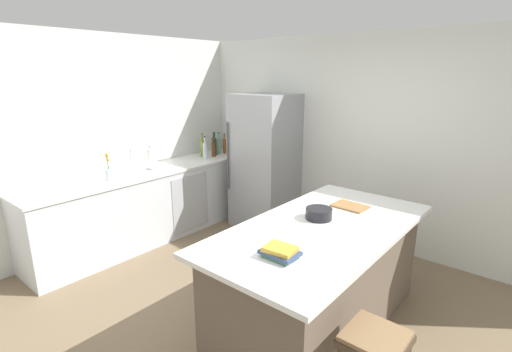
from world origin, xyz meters
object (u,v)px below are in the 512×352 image
(refrigerator, at_px, (265,162))
(whiskey_bottle, at_px, (231,145))
(cookbook_stack, at_px, (280,252))
(cutting_board, at_px, (350,206))
(sink_faucet, at_px, (132,160))
(olive_oil_bottle, at_px, (202,147))
(flower_vase, at_px, (109,172))
(gin_bottle, at_px, (219,146))
(paper_towel_roll, at_px, (151,159))
(syrup_bottle, at_px, (214,149))
(bar_stool, at_px, (374,351))
(wine_bottle, at_px, (214,146))
(vinegar_bottle, at_px, (225,146))
(kitchen_island, at_px, (319,276))
(mixing_bowl, at_px, (319,214))
(soda_bottle, at_px, (205,150))

(refrigerator, distance_m, whiskey_bottle, 0.83)
(cookbook_stack, distance_m, cutting_board, 1.22)
(sink_faucet, relative_size, olive_oil_bottle, 0.87)
(refrigerator, xyz_separation_m, flower_vase, (-0.81, -1.88, 0.09))
(gin_bottle, bearing_deg, cookbook_stack, -37.63)
(paper_towel_roll, bearing_deg, syrup_bottle, 85.67)
(bar_stool, distance_m, wine_bottle, 3.98)
(vinegar_bottle, distance_m, olive_oil_bottle, 0.38)
(kitchen_island, bearing_deg, refrigerator, 140.43)
(wine_bottle, xyz_separation_m, mixing_bowl, (2.55, -1.22, -0.10))
(syrup_bottle, bearing_deg, bar_stool, -29.66)
(sink_faucet, xyz_separation_m, gin_bottle, (0.02, 1.49, -0.03))
(refrigerator, height_order, sink_faucet, refrigerator)
(paper_towel_roll, xyz_separation_m, syrup_bottle, (0.08, 1.04, -0.02))
(flower_vase, xyz_separation_m, syrup_bottle, (0.01, 1.66, 0.02))
(kitchen_island, relative_size, flower_vase, 6.71)
(paper_towel_roll, bearing_deg, wine_bottle, 90.50)
(paper_towel_roll, bearing_deg, vinegar_bottle, 88.59)
(wine_bottle, bearing_deg, vinegar_bottle, 76.74)
(refrigerator, distance_m, gin_bottle, 0.90)
(olive_oil_bottle, bearing_deg, refrigerator, 18.70)
(syrup_bottle, bearing_deg, sink_faucet, -95.13)
(paper_towel_roll, relative_size, mixing_bowl, 1.37)
(sink_faucet, xyz_separation_m, cutting_board, (2.65, 0.61, -0.15))
(flower_vase, bearing_deg, cookbook_stack, -5.13)
(sink_faucet, bearing_deg, gin_bottle, 89.05)
(refrigerator, height_order, olive_oil_bottle, refrigerator)
(wine_bottle, bearing_deg, whiskey_bottle, 74.00)
(vinegar_bottle, distance_m, cutting_board, 2.76)
(soda_bottle, height_order, cutting_board, soda_bottle)
(vinegar_bottle, distance_m, gin_bottle, 0.09)
(cutting_board, bearing_deg, kitchen_island, -86.96)
(gin_bottle, xyz_separation_m, syrup_bottle, (0.09, -0.20, -0.01))
(bar_stool, bearing_deg, wine_bottle, 149.76)
(paper_towel_roll, xyz_separation_m, wine_bottle, (-0.01, 1.14, 0.01))
(whiskey_bottle, bearing_deg, wine_bottle, -106.00)
(mixing_bowl, bearing_deg, refrigerator, 141.17)
(olive_oil_bottle, distance_m, cutting_board, 2.75)
(whiskey_bottle, distance_m, vinegar_bottle, 0.11)
(syrup_bottle, distance_m, mixing_bowl, 2.71)
(sink_faucet, bearing_deg, olive_oil_bottle, 91.17)
(syrup_bottle, relative_size, soda_bottle, 0.93)
(whiskey_bottle, xyz_separation_m, cookbook_stack, (2.63, -2.28, -0.09))
(sink_faucet, distance_m, wine_bottle, 1.39)
(vinegar_bottle, height_order, mixing_bowl, vinegar_bottle)
(kitchen_island, height_order, mixing_bowl, mixing_bowl)
(cutting_board, bearing_deg, cookbook_stack, -86.02)
(flower_vase, distance_m, wine_bottle, 1.76)
(wine_bottle, distance_m, cookbook_stack, 3.37)
(kitchen_island, xyz_separation_m, whiskey_bottle, (-2.58, 1.62, 0.58))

